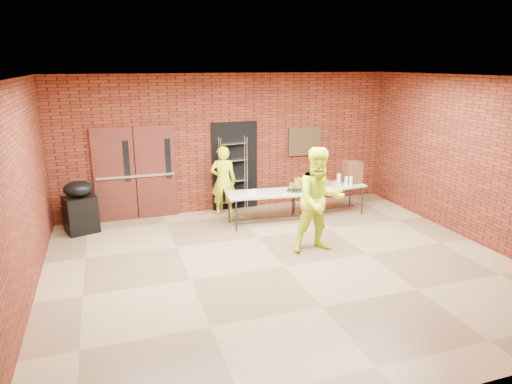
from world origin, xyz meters
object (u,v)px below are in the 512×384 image
table_left (266,195)px  covered_grill (80,207)px  volunteer_man (319,200)px  volunteer_woman (223,181)px  table_right (329,188)px  wire_rack (233,174)px  coffee_dispenser (352,172)px

table_left → covered_grill: bearing=175.5°
table_left → volunteer_man: size_ratio=0.90×
volunteer_woman → volunteer_man: volunteer_man is taller
volunteer_man → covered_grill: bearing=152.9°
table_right → covered_grill: bearing=168.3°
table_left → table_right: bearing=11.4°
volunteer_man → table_left: bearing=106.4°
wire_rack → table_right: bearing=-33.6°
volunteer_woman → coffee_dispenser: bearing=-178.1°
table_left → table_right: 1.61m
volunteer_woman → table_left: bearing=143.2°
table_right → wire_rack: bearing=148.5°
wire_rack → volunteer_man: size_ratio=0.90×
table_right → coffee_dispenser: bearing=1.4°
wire_rack → covered_grill: 3.45m
table_left → volunteer_man: (0.42, -1.74, 0.34)m
wire_rack → volunteer_woman: wire_rack is taller
table_left → coffee_dispenser: bearing=12.0°
table_right → covered_grill: covered_grill is taller
covered_grill → volunteer_woman: size_ratio=0.68×
table_right → volunteer_woman: size_ratio=1.07×
volunteer_woman → wire_rack: bearing=-129.4°
volunteer_man → table_right: bearing=60.9°
coffee_dispenser → wire_rack: bearing=161.7°
table_right → table_left: bearing=179.6°
coffee_dispenser → volunteer_woman: size_ratio=0.31×
covered_grill → volunteer_man: (4.24, -2.44, 0.43)m
wire_rack → covered_grill: (-3.40, -0.42, -0.33)m
wire_rack → volunteer_man: bearing=-81.7°
wire_rack → volunteer_man: volunteer_man is taller
coffee_dispenser → table_left: bearing=-174.0°
coffee_dispenser → volunteer_woman: 3.04m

